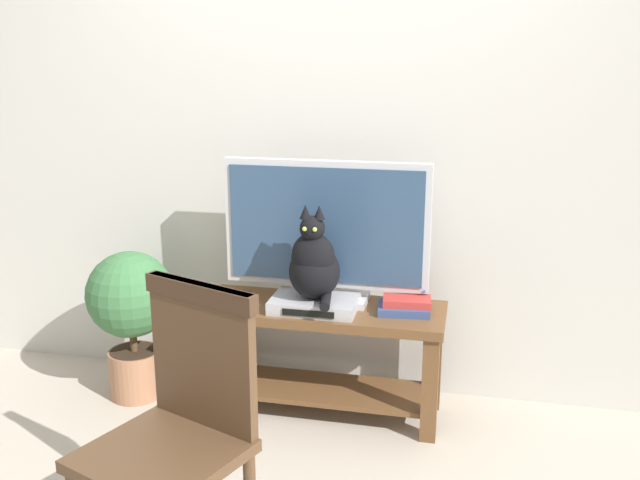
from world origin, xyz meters
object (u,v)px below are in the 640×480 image
(tv_stand, at_px, (322,341))
(book_stack, at_px, (405,306))
(tv, at_px, (326,230))
(potted_plant, at_px, (131,309))
(cat, at_px, (314,264))
(wooden_chair, at_px, (181,417))
(media_box, at_px, (315,304))

(tv_stand, height_order, book_stack, book_stack)
(tv, bearing_deg, tv_stand, -90.02)
(book_stack, bearing_deg, potted_plant, -177.69)
(tv, distance_m, cat, 0.19)
(tv_stand, relative_size, wooden_chair, 1.16)
(tv_stand, height_order, cat, cat)
(cat, bearing_deg, book_stack, 9.48)
(tv_stand, xyz_separation_m, potted_plant, (-0.94, -0.05, 0.10))
(media_box, distance_m, potted_plant, 0.92)
(wooden_chair, height_order, potted_plant, wooden_chair)
(tv_stand, distance_m, potted_plant, 0.95)
(potted_plant, bearing_deg, book_stack, 2.31)
(cat, relative_size, potted_plant, 0.59)
(media_box, bearing_deg, cat, -84.73)
(media_box, xyz_separation_m, book_stack, (0.40, 0.06, 0.00))
(cat, bearing_deg, tv, 79.79)
(cat, relative_size, book_stack, 1.75)
(wooden_chair, bearing_deg, potted_plant, 123.99)
(wooden_chair, distance_m, potted_plant, 1.32)
(tv_stand, bearing_deg, potted_plant, -177.17)
(media_box, distance_m, book_stack, 0.41)
(book_stack, bearing_deg, tv, 169.49)
(cat, xyz_separation_m, wooden_chair, (-0.18, -1.08, -0.19))
(cat, bearing_deg, tv_stand, 67.82)
(media_box, bearing_deg, book_stack, 7.75)
(tv_stand, xyz_separation_m, wooden_chair, (-0.21, -1.14, 0.20))
(media_box, bearing_deg, wooden_chair, -99.52)
(wooden_chair, bearing_deg, tv, 80.25)
(wooden_chair, bearing_deg, cat, 80.31)
(book_stack, bearing_deg, cat, -170.52)
(wooden_chair, relative_size, book_stack, 3.88)
(cat, distance_m, wooden_chair, 1.11)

